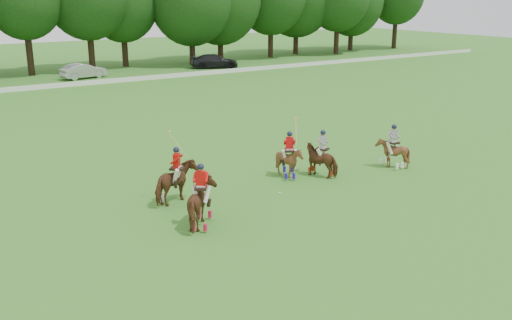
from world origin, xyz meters
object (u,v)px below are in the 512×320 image
polo_red_c (289,161)px  polo_stripe_a (322,159)px  car_mid (83,71)px  polo_red_b (178,183)px  polo_ball (280,193)px  car_right (214,61)px  polo_red_a (202,203)px  polo_stripe_b (392,152)px

polo_red_c → polo_stripe_a: 1.62m
car_mid → polo_red_c: 37.65m
car_mid → polo_stripe_a: (-0.18, -38.27, 0.04)m
polo_red_b → polo_stripe_a: bearing=-3.0°
polo_red_b → polo_ball: size_ratio=33.11×
car_right → polo_red_b: bearing=169.5°
car_right → polo_stripe_a: 41.29m
car_mid → polo_ball: 39.46m
polo_red_a → polo_red_b: (0.32, 2.72, -0.02)m
polo_stripe_b → polo_red_c: bearing=163.4°
polo_ball → polo_stripe_b: bearing=1.0°
polo_red_c → polo_stripe_a: polo_red_c is taller
car_mid → polo_red_a: size_ratio=1.90×
car_mid → polo_stripe_a: bearing=167.3°
polo_red_b → car_right: bearing=58.8°
polo_red_c → polo_red_b: bearing=-177.4°
car_mid → polo_red_b: (-7.64, -37.88, 0.12)m
car_mid → polo_ball: (-3.42, -39.30, -0.73)m
polo_stripe_b → polo_stripe_a: bearing=166.5°
polo_red_c → polo_ball: polo_red_c is taller
polo_red_a → polo_stripe_a: polo_red_a is taller
polo_red_c → polo_stripe_a: size_ratio=1.24×
car_mid → polo_ball: size_ratio=51.95×
polo_red_b → polo_stripe_b: 11.35m
car_right → polo_red_c: bearing=176.4°
polo_red_a → polo_ball: bearing=15.9°
polo_stripe_b → polo_ball: bearing=-179.0°
polo_red_a → polo_red_c: (6.30, 2.99, -0.11)m
polo_red_c → car_mid: bearing=87.5°
polo_ball → polo_red_c: bearing=43.8°
polo_red_c → polo_red_a: bearing=-154.6°
car_mid → polo_red_b: size_ratio=1.57×
polo_red_c → polo_stripe_b: 5.52m
polo_stripe_b → polo_ball: 7.09m
polo_ball → polo_red_a: bearing=-164.1°
car_right → polo_red_b: size_ratio=1.83×
polo_red_c → polo_ball: bearing=-136.2°
polo_ball → polo_stripe_a: bearing=17.7°
car_mid → polo_stripe_a: 38.27m
car_mid → polo_red_a: 41.37m
car_mid → car_right: car_right is taller
car_right → car_mid: bearing=110.7°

